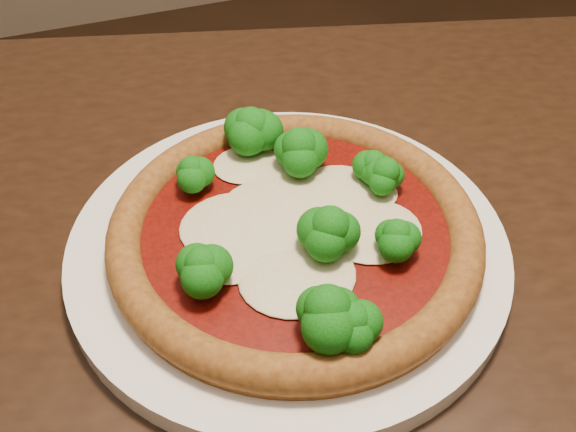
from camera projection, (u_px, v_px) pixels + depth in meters
name	position (u px, v px, depth m)	size (l,w,h in m)	color
dining_table	(360.00, 325.00, 0.57)	(1.46, 1.07, 0.75)	black
plate	(288.00, 245.00, 0.50)	(0.34, 0.34, 0.02)	silver
pizza	(295.00, 224.00, 0.48)	(0.28, 0.28, 0.06)	brown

